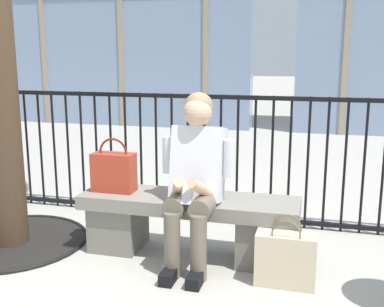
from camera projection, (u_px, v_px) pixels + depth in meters
name	position (u px, v px, depth m)	size (l,w,h in m)	color
ground_plane	(189.00, 254.00, 3.54)	(60.00, 60.00, 0.00)	#B2ADA3
stone_bench	(188.00, 220.00, 3.49)	(1.60, 0.44, 0.45)	gray
seated_person_with_phone	(195.00, 175.00, 3.27)	(0.52, 0.66, 1.21)	#6B6051
handbag_on_bench	(114.00, 171.00, 3.56)	(0.32, 0.15, 0.41)	#B23823
shopping_bag	(286.00, 259.00, 3.04)	(0.38, 0.17, 0.46)	beige
plaza_railing	(212.00, 158.00, 4.17)	(8.79, 0.04, 1.13)	black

